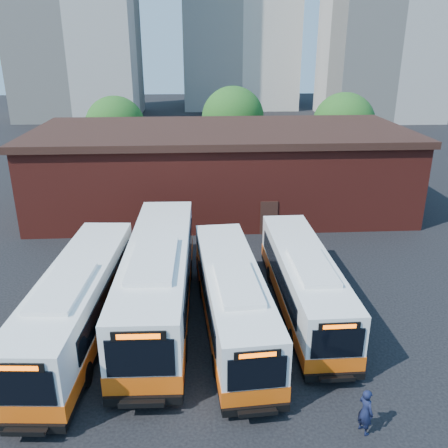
{
  "coord_description": "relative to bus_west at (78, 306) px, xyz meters",
  "views": [
    {
      "loc": [
        -1.88,
        -16.5,
        12.58
      ],
      "look_at": [
        -0.5,
        7.25,
        3.42
      ],
      "focal_mm": 38.0,
      "sensor_mm": 36.0,
      "label": 1
    }
  ],
  "objects": [
    {
      "name": "bus_midwest",
      "position": [
        3.46,
        1.74,
        0.17
      ],
      "size": [
        3.21,
        14.05,
        3.81
      ],
      "rotation": [
        0.0,
        0.0,
        -0.02
      ],
      "color": "white",
      "rests_on": "ground"
    },
    {
      "name": "ground",
      "position": [
        7.31,
        -2.29,
        -1.56
      ],
      "size": [
        220.0,
        220.0,
        0.0
      ],
      "primitive_type": "plane",
      "color": "black"
    },
    {
      "name": "tree_west",
      "position": [
        -2.69,
        29.71,
        3.09
      ],
      "size": [
        6.0,
        6.0,
        7.65
      ],
      "color": "#382314",
      "rests_on": "ground"
    },
    {
      "name": "depot_building",
      "position": [
        7.31,
        17.71,
        1.7
      ],
      "size": [
        28.6,
        12.6,
        6.4
      ],
      "color": "maroon",
      "rests_on": "ground"
    },
    {
      "name": "tree_east",
      "position": [
        20.31,
        28.71,
        3.28
      ],
      "size": [
        6.24,
        6.24,
        7.96
      ],
      "color": "#382314",
      "rests_on": "ground"
    },
    {
      "name": "bus_mideast",
      "position": [
        6.92,
        0.11,
        -0.08
      ],
      "size": [
        3.3,
        12.06,
        3.25
      ],
      "rotation": [
        0.0,
        0.0,
        0.07
      ],
      "color": "white",
      "rests_on": "ground"
    },
    {
      "name": "bus_west",
      "position": [
        0.0,
        0.0,
        0.0
      ],
      "size": [
        3.44,
        12.71,
        3.43
      ],
      "rotation": [
        0.0,
        0.0,
        -0.07
      ],
      "color": "white",
      "rests_on": "ground"
    },
    {
      "name": "tree_mid",
      "position": [
        9.31,
        31.71,
        3.52
      ],
      "size": [
        6.56,
        6.56,
        8.36
      ],
      "color": "#382314",
      "rests_on": "ground"
    },
    {
      "name": "bus_east",
      "position": [
        10.53,
        1.62,
        -0.11
      ],
      "size": [
        2.59,
        11.76,
        3.19
      ],
      "rotation": [
        0.0,
        0.0,
        0.01
      ],
      "color": "white",
      "rests_on": "ground"
    },
    {
      "name": "transit_worker",
      "position": [
        10.97,
        -6.39,
        -0.68
      ],
      "size": [
        0.63,
        0.75,
        1.75
      ],
      "primitive_type": "imported",
      "rotation": [
        0.0,
        0.0,
        1.97
      ],
      "color": "#121834",
      "rests_on": "ground"
    }
  ]
}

